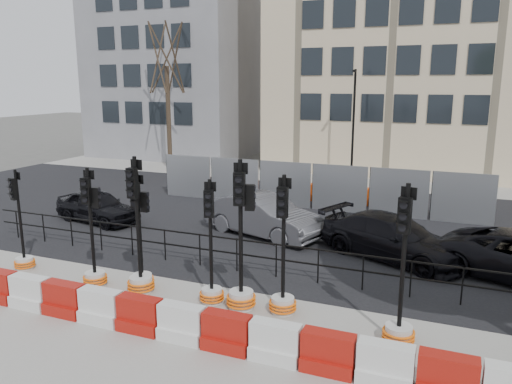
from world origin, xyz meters
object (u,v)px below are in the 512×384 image
at_px(traffic_signal_a, 23,249).
at_px(car_a, 98,206).
at_px(car_c, 393,238).
at_px(traffic_signal_d, 141,261).
at_px(traffic_signal_h, 400,313).

height_order(traffic_signal_a, car_a, traffic_signal_a).
bearing_deg(traffic_signal_a, car_c, 43.23).
distance_m(traffic_signal_a, car_a, 5.09).
distance_m(traffic_signal_a, car_c, 11.03).
distance_m(traffic_signal_d, car_a, 7.14).
xyz_separation_m(traffic_signal_h, car_c, (-0.79, 5.27, -0.03)).
relative_size(traffic_signal_h, car_c, 0.68).
bearing_deg(traffic_signal_d, car_a, 136.14).
height_order(traffic_signal_d, car_c, traffic_signal_d).
bearing_deg(car_c, traffic_signal_a, 140.08).
relative_size(traffic_signal_a, traffic_signal_h, 0.86).
bearing_deg(traffic_signal_a, traffic_signal_d, 18.73).
bearing_deg(car_a, traffic_signal_d, -120.44).
bearing_deg(traffic_signal_h, car_c, 110.59).
bearing_deg(traffic_signal_h, traffic_signal_a, -169.58).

